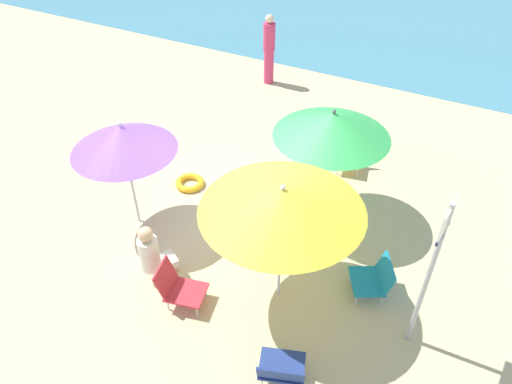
{
  "coord_description": "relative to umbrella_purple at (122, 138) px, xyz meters",
  "views": [
    {
      "loc": [
        2.95,
        -4.78,
        5.37
      ],
      "look_at": [
        0.28,
        0.31,
        0.7
      ],
      "focal_mm": 33.71,
      "sensor_mm": 36.0,
      "label": 1
    }
  ],
  "objects": [
    {
      "name": "person_a",
      "position": [
        -0.37,
        5.52,
        -0.76
      ],
      "size": [
        0.28,
        0.28,
        1.66
      ],
      "rotation": [
        0.0,
        0.0,
        3.78
      ],
      "color": "#DB3866",
      "rests_on": "ground_plane"
    },
    {
      "name": "swim_ring",
      "position": [
        0.22,
        1.17,
        -1.55
      ],
      "size": [
        0.52,
        0.52,
        0.11
      ],
      "primitive_type": "torus",
      "color": "yellow",
      "rests_on": "ground_plane"
    },
    {
      "name": "warning_sign",
      "position": [
        4.48,
        -0.19,
        -0.16
      ],
      "size": [
        0.08,
        0.41,
        2.28
      ],
      "rotation": [
        0.0,
        0.0,
        -0.12
      ],
      "color": "#ADADB2",
      "rests_on": "ground_plane"
    },
    {
      "name": "beach_chair_c",
      "position": [
        2.57,
        3.01,
        -1.29
      ],
      "size": [
        0.55,
        0.58,
        0.59
      ],
      "rotation": [
        0.0,
        0.0,
        -1.36
      ],
      "color": "gold",
      "rests_on": "ground_plane"
    },
    {
      "name": "umbrella_purple",
      "position": [
        0.0,
        0.0,
        0.0
      ],
      "size": [
        1.56,
        1.56,
        1.88
      ],
      "color": "silver",
      "rests_on": "ground_plane"
    },
    {
      "name": "person_b",
      "position": [
        1.78,
        0.5,
        -1.13
      ],
      "size": [
        0.54,
        0.49,
        0.98
      ],
      "rotation": [
        0.0,
        0.0,
        0.59
      ],
      "color": "silver",
      "rests_on": "ground_plane"
    },
    {
      "name": "person_c",
      "position": [
        1.01,
        -0.86,
        -1.11
      ],
      "size": [
        0.45,
        0.53,
        1.0
      ],
      "rotation": [
        0.0,
        0.0,
        1.04
      ],
      "color": "silver",
      "rests_on": "ground_plane"
    },
    {
      "name": "ground_plane",
      "position": [
        1.48,
        0.48,
        -1.61
      ],
      "size": [
        40.0,
        40.0,
        0.0
      ],
      "primitive_type": "plane",
      "color": "#D3BC8C"
    },
    {
      "name": "beach_chair_b",
      "position": [
        1.53,
        -1.05,
        -1.3
      ],
      "size": [
        0.7,
        0.57,
        0.63
      ],
      "rotation": [
        0.0,
        0.0,
        0.23
      ],
      "color": "red",
      "rests_on": "ground_plane"
    },
    {
      "name": "umbrella_green",
      "position": [
        2.6,
        1.63,
        0.08
      ],
      "size": [
        1.77,
        1.77,
        1.94
      ],
      "color": "#4C4C51",
      "rests_on": "ground_plane"
    },
    {
      "name": "umbrella_yellow",
      "position": [
        2.69,
        -0.3,
        0.11
      ],
      "size": [
        2.05,
        2.05,
        1.94
      ],
      "color": "silver",
      "rests_on": "ground_plane"
    },
    {
      "name": "beach_chair_d",
      "position": [
        3.3,
        -1.52,
        -1.3
      ],
      "size": [
        0.68,
        0.66,
        0.59
      ],
      "rotation": [
        0.0,
        0.0,
        1.91
      ],
      "color": "navy",
      "rests_on": "ground_plane"
    },
    {
      "name": "beach_chair_a",
      "position": [
        3.84,
        0.34,
        -1.32
      ],
      "size": [
        0.71,
        0.72,
        0.55
      ],
      "rotation": [
        0.0,
        0.0,
        -2.65
      ],
      "color": "teal",
      "rests_on": "ground_plane"
    }
  ]
}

